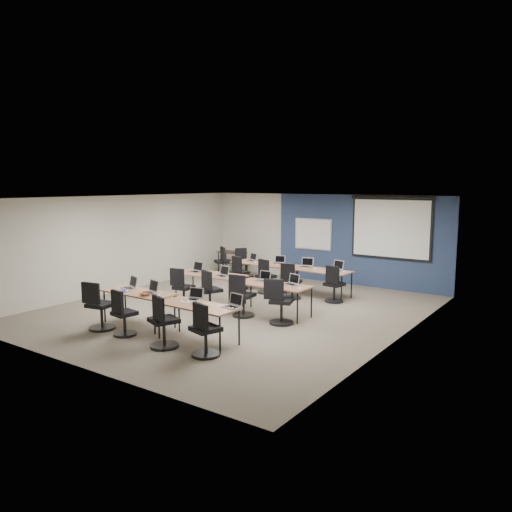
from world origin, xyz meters
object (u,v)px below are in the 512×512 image
Objects in this scene: laptop_6 at (263,278)px; laptop_0 at (130,285)px; spare_chair_a at (245,265)px; task_chair_10 at (291,284)px; training_table_front_left at (138,294)px; task_chair_9 at (265,279)px; training_table_back_right at (319,271)px; laptop_2 at (194,297)px; task_chair_6 at (242,299)px; task_chair_11 at (334,287)px; task_chair_2 at (163,326)px; task_chair_5 at (209,294)px; training_table_front_right at (198,307)px; task_chair_7 at (280,305)px; task_chair_4 at (182,290)px; laptop_8 at (252,259)px; whiteboard at (313,234)px; task_chair_3 at (204,334)px; laptop_3 at (233,304)px; laptop_7 at (292,282)px; spare_chair_b at (223,265)px; laptop_10 at (306,265)px; laptop_4 at (196,269)px; laptop_1 at (150,290)px; training_table_mid_right at (273,286)px; task_chair_0 at (99,310)px; laptop_9 at (279,262)px; projector_screen at (391,224)px; laptop_5 at (222,274)px; training_table_mid_left at (210,275)px; task_chair_8 at (239,275)px; task_chair_1 at (123,317)px; training_table_back_left at (264,265)px.

laptop_0 is at bearing -125.16° from laptop_6.
task_chair_10 is at bearing -75.62° from spare_chair_a.
task_chair_9 is at bearing 83.39° from training_table_front_left.
training_table_back_right is 4.55m from laptop_2.
task_chair_6 is 2.70m from task_chair_11.
task_chair_2 reaches higher than spare_chair_a.
task_chair_2 reaches higher than task_chair_5.
training_table_front_right is at bearing -33.48° from task_chair_5.
task_chair_6 is 1.04m from task_chair_7.
task_chair_4 is (-2.21, 1.90, -0.28)m from training_table_front_right.
task_chair_9 is at bearing -18.39° from laptop_8.
task_chair_4 is (-1.02, -4.88, -1.05)m from whiteboard.
task_chair_3 is at bearing -75.95° from whiteboard.
laptop_0 is 1.07× the size of laptop_3.
laptop_7 is 5.00m from spare_chair_b.
laptop_10 is 0.33× the size of spare_chair_b.
laptop_4 is at bearing 115.68° from laptop_2.
task_chair_4 is at bearing 148.13° from task_chair_2.
training_table_mid_right is at bearing 69.44° from laptop_1.
task_chair_0 is 5.04m from task_chair_10.
task_chair_10 is at bearing 112.44° from task_chair_2.
task_chair_7 is at bearing 23.29° from task_chair_5.
spare_chair_a is at bearing 134.64° from laptop_9.
projector_screen is at bearing 85.12° from task_chair_11.
laptop_5 is 0.35× the size of task_chair_9.
laptop_3 is 0.91m from task_chair_3.
task_chair_4 is at bearing -112.36° from training_table_mid_left.
laptop_0 is at bearing -75.44° from task_chair_8.
laptop_0 is 1.22m from task_chair_1.
spare_chair_b is (-4.99, -1.38, -1.46)m from projector_screen.
spare_chair_b is (-2.49, -1.40, -1.02)m from whiteboard.
training_table_front_left is at bearing 170.15° from laptop_2.
laptop_10 is at bearing 82.68° from task_chair_10.
laptop_4 is at bearing -132.41° from projector_screen.
training_table_mid_right is 2.25m from laptop_2.
training_table_back_left is at bearing 82.36° from training_table_mid_left.
task_chair_4 is 3.60m from laptop_10.
laptop_0 is 4.12m from task_chair_9.
training_table_mid_right is 1.78× the size of task_chair_5.
training_table_back_left is at bearing -107.19° from whiteboard.
task_chair_7 is (0.54, -0.56, -0.27)m from training_table_mid_right.
task_chair_10 is (-1.04, 4.69, -0.02)m from task_chair_3.
laptop_1 is 2.75m from laptop_6.
laptop_5 is at bearing -93.86° from whiteboard.
laptop_8 is (0.13, 2.36, -0.01)m from laptop_4.
task_chair_7 reaches higher than training_table_front_right.
training_table_mid_left is 1.83× the size of spare_chair_b.
laptop_4 is at bearing -144.77° from laptop_10.
task_chair_2 is at bearing -52.14° from laptop_8.
spare_chair_b is at bearing 127.72° from laptop_1.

